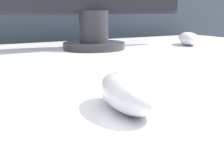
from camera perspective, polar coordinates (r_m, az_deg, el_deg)
name	(u,v)px	position (r m, az deg, el deg)	size (l,w,h in m)	color
partition_panel	(2,88)	(1.32, -19.50, -0.62)	(5.00, 0.03, 1.05)	#333D4C
computer_mouse_near	(128,92)	(0.37, 2.95, -1.54)	(0.08, 0.14, 0.04)	silver
keyboard	(28,71)	(0.57, -15.07, 2.30)	(0.37, 0.17, 0.02)	white
computer_mouse_far	(188,39)	(1.10, 13.81, 8.07)	(0.11, 0.14, 0.04)	white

